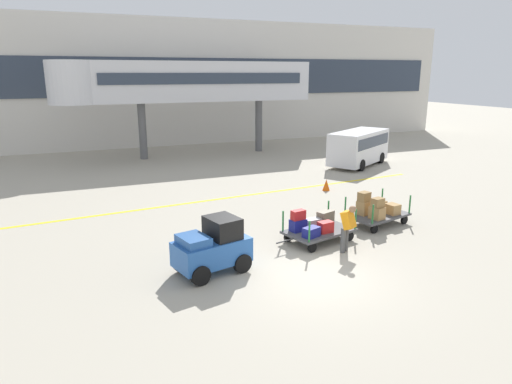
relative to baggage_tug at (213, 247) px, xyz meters
name	(u,v)px	position (x,y,z in m)	size (l,w,h in m)	color
ground_plane	(311,276)	(2.45, -1.31, -0.75)	(120.00, 120.00, 0.00)	#A8A08E
apron_lead_line	(231,197)	(3.15, 7.38, -0.75)	(21.23, 0.20, 0.01)	yellow
terminal_building	(146,83)	(2.45, 24.67, 4.01)	(53.52, 2.51, 9.50)	beige
jet_bridge	(177,82)	(3.50, 18.68, 4.16)	(17.09, 3.00, 6.26)	silver
baggage_tug	(213,247)	(0.00, 0.00, 0.00)	(2.30, 1.65, 1.58)	#2659A5
baggage_cart_lead	(316,227)	(3.95, 1.04, -0.25)	(3.09, 1.90, 1.13)	#4C4C4F
baggage_cart_middle	(376,211)	(6.89, 1.67, -0.20)	(3.09, 1.90, 1.27)	#4C4C4F
baggage_handler	(347,226)	(4.36, -0.19, 0.11)	(0.56, 0.56, 1.56)	#4C4C4C
shuttle_van	(359,145)	(12.90, 11.46, 0.48)	(5.10, 4.09, 2.10)	silver
safety_cone_near	(326,185)	(7.85, 6.82, -0.48)	(0.36, 0.36, 0.55)	#EA590F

